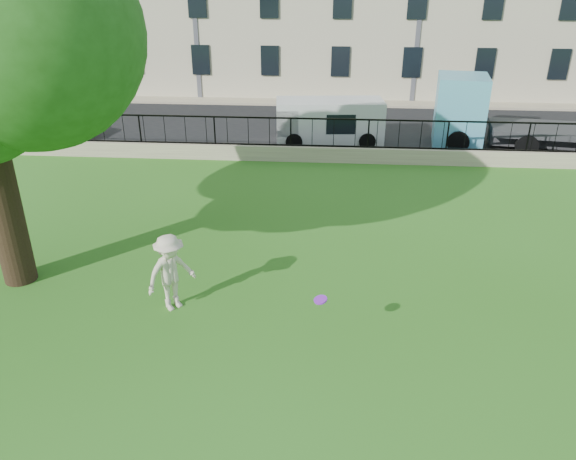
# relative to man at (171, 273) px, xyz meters

# --- Properties ---
(ground) EXTENTS (120.00, 120.00, 0.00)m
(ground) POSITION_rel_man_xyz_m (1.88, -1.32, -0.91)
(ground) COLOR #2F6B19
(ground) RESTS_ON ground
(retaining_wall) EXTENTS (50.00, 0.40, 0.60)m
(retaining_wall) POSITION_rel_man_xyz_m (1.88, 10.68, -0.61)
(retaining_wall) COLOR gray
(retaining_wall) RESTS_ON ground
(iron_railing) EXTENTS (50.00, 0.05, 1.13)m
(iron_railing) POSITION_rel_man_xyz_m (1.88, 10.68, 0.24)
(iron_railing) COLOR black
(iron_railing) RESTS_ON retaining_wall
(street) EXTENTS (60.00, 9.00, 0.01)m
(street) POSITION_rel_man_xyz_m (1.88, 15.38, -0.91)
(street) COLOR black
(street) RESTS_ON ground
(sidewalk) EXTENTS (60.00, 1.40, 0.12)m
(sidewalk) POSITION_rel_man_xyz_m (1.88, 20.58, -0.85)
(sidewalk) COLOR gray
(sidewalk) RESTS_ON ground
(man) EXTENTS (1.31, 1.32, 1.83)m
(man) POSITION_rel_man_xyz_m (0.00, 0.00, 0.00)
(man) COLOR beige
(man) RESTS_ON ground
(frisbee) EXTENTS (0.35, 0.36, 0.12)m
(frisbee) POSITION_rel_man_xyz_m (3.34, -1.26, 0.26)
(frisbee) COLOR purple
(red_sedan) EXTENTS (3.85, 1.73, 1.23)m
(red_sedan) POSITION_rel_man_xyz_m (-9.10, 13.08, -0.30)
(red_sedan) COLOR #B2151E
(red_sedan) RESTS_ON street
(white_van) EXTENTS (4.65, 2.18, 1.89)m
(white_van) POSITION_rel_man_xyz_m (3.35, 13.08, 0.03)
(white_van) COLOR silver
(white_van) RESTS_ON street
(blue_truck) EXTENTS (7.22, 3.40, 2.91)m
(blue_truck) POSITION_rel_man_xyz_m (11.27, 13.08, 0.54)
(blue_truck) COLOR #59AED1
(blue_truck) RESTS_ON street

